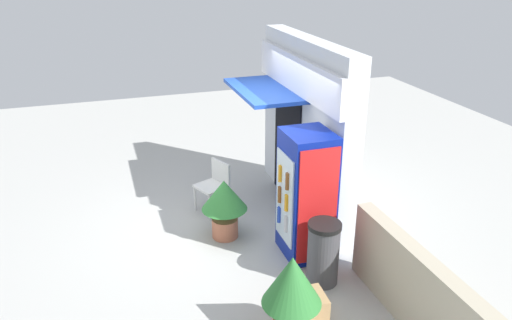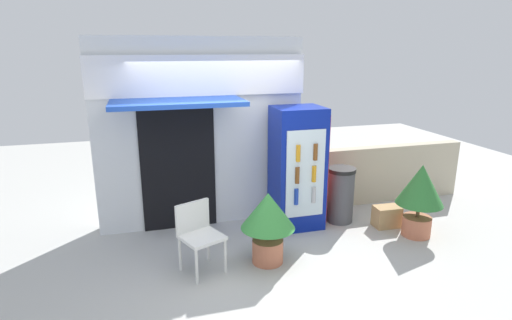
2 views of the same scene
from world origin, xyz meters
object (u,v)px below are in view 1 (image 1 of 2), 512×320
drink_cooler (306,195)px  cardboard_box (314,306)px  potted_plant_near_shop (224,201)px  potted_plant_curbside (292,288)px  plastic_chair (215,182)px  trash_bin (323,253)px

drink_cooler → cardboard_box: drink_cooler is taller
potted_plant_near_shop → potted_plant_curbside: potted_plant_curbside is taller
potted_plant_near_shop → potted_plant_curbside: size_ratio=0.87×
plastic_chair → potted_plant_curbside: bearing=1.1°
plastic_chair → trash_bin: trash_bin is taller
drink_cooler → potted_plant_near_shop: drink_cooler is taller
drink_cooler → potted_plant_near_shop: (-0.78, -0.98, -0.31)m
potted_plant_near_shop → potted_plant_curbside: 2.34m
drink_cooler → cardboard_box: (1.32, -0.44, -0.76)m
potted_plant_near_shop → trash_bin: size_ratio=1.07×
plastic_chair → potted_plant_near_shop: potted_plant_near_shop is taller
potted_plant_near_shop → cardboard_box: size_ratio=2.42×
plastic_chair → trash_bin: size_ratio=0.97×
plastic_chair → trash_bin: bearing=19.8°
cardboard_box → trash_bin: bearing=146.9°
potted_plant_near_shop → cardboard_box: (2.10, 0.53, -0.45)m
drink_cooler → trash_bin: size_ratio=2.10×
potted_plant_near_shop → cardboard_box: 2.21m
drink_cooler → plastic_chair: size_ratio=2.16×
potted_plant_curbside → trash_bin: size_ratio=1.23×
potted_plant_near_shop → trash_bin: bearing=31.8°
potted_plant_curbside → cardboard_box: 0.70m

